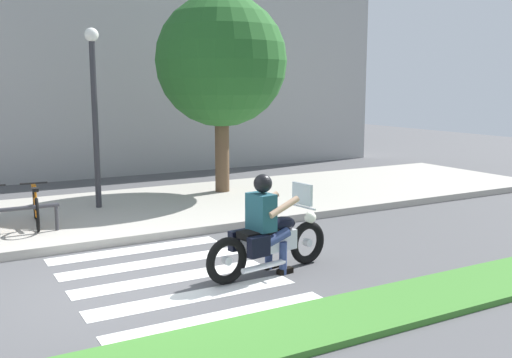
# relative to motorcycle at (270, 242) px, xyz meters

# --- Properties ---
(ground_plane) EXTENTS (48.00, 48.00, 0.00)m
(ground_plane) POSITION_rel_motorcycle_xyz_m (-2.23, 0.47, -0.46)
(ground_plane) COLOR #4C4C4F
(sidewalk) EXTENTS (24.00, 4.40, 0.15)m
(sidewalk) POSITION_rel_motorcycle_xyz_m (-2.23, 4.62, -0.39)
(sidewalk) COLOR #A8A399
(sidewalk) RESTS_ON ground
(crosswalk_stripe_0) EXTENTS (2.80, 0.40, 0.01)m
(crosswalk_stripe_0) POSITION_rel_motorcycle_xyz_m (-1.31, -1.13, -0.46)
(crosswalk_stripe_0) COLOR white
(crosswalk_stripe_0) RESTS_ON ground
(crosswalk_stripe_1) EXTENTS (2.80, 0.40, 0.01)m
(crosswalk_stripe_1) POSITION_rel_motorcycle_xyz_m (-1.31, -0.33, -0.46)
(crosswalk_stripe_1) COLOR white
(crosswalk_stripe_1) RESTS_ON ground
(crosswalk_stripe_2) EXTENTS (2.80, 0.40, 0.01)m
(crosswalk_stripe_2) POSITION_rel_motorcycle_xyz_m (-1.31, 0.47, -0.46)
(crosswalk_stripe_2) COLOR white
(crosswalk_stripe_2) RESTS_ON ground
(crosswalk_stripe_3) EXTENTS (2.80, 0.40, 0.01)m
(crosswalk_stripe_3) POSITION_rel_motorcycle_xyz_m (-1.31, 1.27, -0.46)
(crosswalk_stripe_3) COLOR white
(crosswalk_stripe_3) RESTS_ON ground
(crosswalk_stripe_4) EXTENTS (2.80, 0.40, 0.01)m
(crosswalk_stripe_4) POSITION_rel_motorcycle_xyz_m (-1.31, 2.07, -0.46)
(crosswalk_stripe_4) COLOR white
(crosswalk_stripe_4) RESTS_ON ground
(motorcycle) EXTENTS (2.12, 0.76, 1.24)m
(motorcycle) POSITION_rel_motorcycle_xyz_m (0.00, 0.00, 0.00)
(motorcycle) COLOR black
(motorcycle) RESTS_ON ground
(rider) EXTENTS (0.68, 0.60, 1.44)m
(rider) POSITION_rel_motorcycle_xyz_m (-0.08, -0.01, 0.37)
(rider) COLOR #1E4C59
(rider) RESTS_ON ground
(bicycle_4) EXTENTS (0.48, 1.68, 0.73)m
(bicycle_4) POSITION_rel_motorcycle_xyz_m (-2.53, 4.00, 0.02)
(bicycle_4) COLOR black
(bicycle_4) RESTS_ON sidewalk
(street_lamp) EXTENTS (0.28, 0.28, 3.77)m
(street_lamp) POSITION_rel_motorcycle_xyz_m (-1.15, 5.02, 1.86)
(street_lamp) COLOR #2D2D33
(street_lamp) RESTS_ON ground
(tree_near_rack) EXTENTS (3.03, 3.03, 4.71)m
(tree_near_rack) POSITION_rel_motorcycle_xyz_m (1.90, 5.42, 2.72)
(tree_near_rack) COLOR brown
(tree_near_rack) RESTS_ON ground
(building_backdrop) EXTENTS (24.00, 1.20, 7.02)m
(building_backdrop) POSITION_rel_motorcycle_xyz_m (-2.23, 10.32, 3.05)
(building_backdrop) COLOR #9A9A9A
(building_backdrop) RESTS_ON ground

